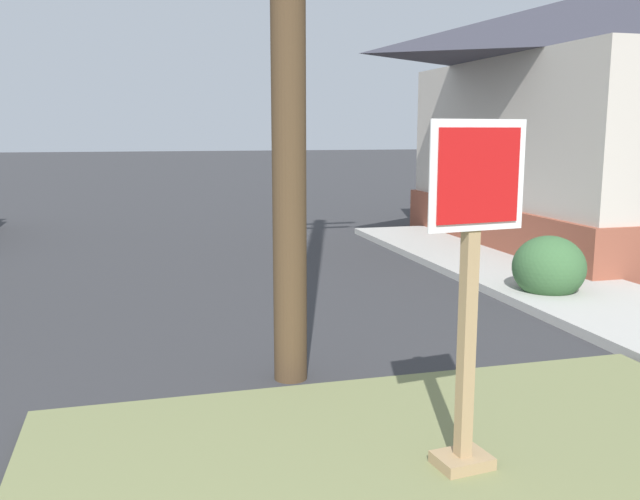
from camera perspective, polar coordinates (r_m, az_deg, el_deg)
The scene contains 2 objects.
stop_sign at distance 4.56m, azimuth 12.27°, elevation -4.64°, with size 0.69×0.32×2.30m.
shrub_by_curb at distance 10.03m, azimuth 18.43°, elevation -1.39°, with size 1.00×1.00×0.89m, color #396337.
Camera 1 is at (0.64, -0.79, 2.31)m, focal length 38.63 mm.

